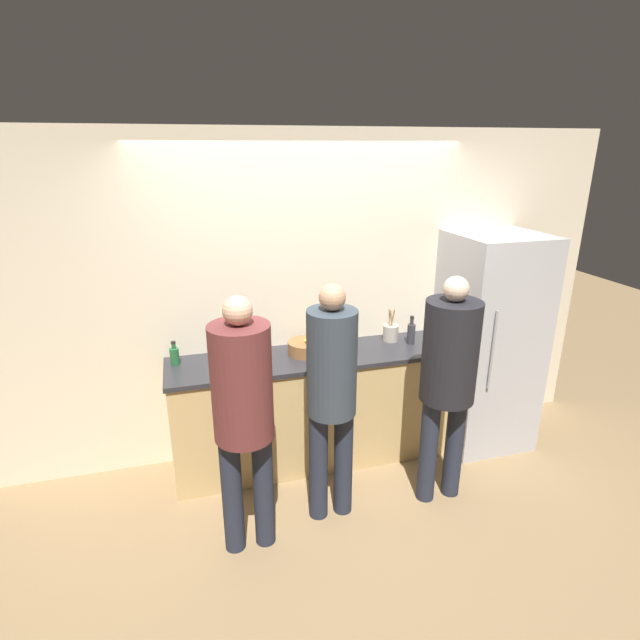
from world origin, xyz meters
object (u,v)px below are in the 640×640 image
object	(u,v)px
fruit_bowl	(307,347)
bottle_dark	(411,333)
refrigerator	(488,341)
bottle_green	(175,355)
person_right	(448,371)
person_left	(243,406)
utensil_crock	(391,332)
person_center	(332,388)
cup_black	(266,360)

from	to	relation	value
fruit_bowl	bottle_dark	xyz separation A→B (m)	(0.87, -0.03, 0.04)
refrigerator	bottle_green	bearing A→B (deg)	175.79
person_right	bottle_dark	distance (m)	0.73
person_left	utensil_crock	size ratio (longest dim) A/B	6.23
person_center	person_right	world-z (taller)	same
fruit_bowl	bottle_green	xyz separation A→B (m)	(-0.99, 0.06, 0.02)
person_center	bottle_green	distance (m)	1.25
refrigerator	person_left	xyz separation A→B (m)	(-2.15, -0.74, 0.11)
person_center	cup_black	bearing A→B (deg)	119.83
refrigerator	cup_black	distance (m)	1.89
cup_black	fruit_bowl	bearing A→B (deg)	22.97
cup_black	bottle_dark	bearing A→B (deg)	5.26
bottle_green	cup_black	distance (m)	0.68
person_right	refrigerator	bearing A→B (deg)	40.69
refrigerator	person_center	size ratio (longest dim) A/B	1.08
refrigerator	cup_black	size ratio (longest dim) A/B	21.69
person_right	utensil_crock	bearing A→B (deg)	94.53
fruit_bowl	bottle_dark	distance (m)	0.87
bottle_green	bottle_dark	xyz separation A→B (m)	(1.86, -0.10, 0.02)
person_center	person_right	xyz separation A→B (m)	(0.82, -0.04, 0.03)
person_left	bottle_dark	distance (m)	1.70
person_left	cup_black	size ratio (longest dim) A/B	20.24
bottle_green	bottle_dark	world-z (taller)	bottle_dark
person_right	cup_black	distance (m)	1.30
person_left	bottle_green	size ratio (longest dim) A/B	9.27
utensil_crock	bottle_green	size ratio (longest dim) A/B	1.49
person_right	person_center	bearing A→B (deg)	177.27
person_left	refrigerator	bearing A→B (deg)	18.97
person_left	bottle_green	bearing A→B (deg)	112.63
person_left	utensil_crock	distance (m)	1.64
person_left	bottle_green	distance (m)	1.00
person_left	person_right	world-z (taller)	person_left
fruit_bowl	utensil_crock	distance (m)	0.74
person_left	cup_black	bearing A→B (deg)	69.97
bottle_green	utensil_crock	bearing A→B (deg)	0.32
refrigerator	person_left	size ratio (longest dim) A/B	1.07
refrigerator	person_center	bearing A→B (deg)	-159.11
person_right	fruit_bowl	bearing A→B (deg)	136.70
refrigerator	bottle_green	distance (m)	2.54
fruit_bowl	utensil_crock	bearing A→B (deg)	5.50
bottle_dark	cup_black	distance (m)	1.22
person_right	cup_black	xyz separation A→B (m)	(-1.15, 0.61, -0.05)
bottle_dark	cup_black	world-z (taller)	bottle_dark
utensil_crock	cup_black	size ratio (longest dim) A/B	3.25
bottle_dark	person_left	bearing A→B (deg)	-150.73
bottle_dark	cup_black	size ratio (longest dim) A/B	2.82
person_right	bottle_dark	size ratio (longest dim) A/B	7.11
person_center	cup_black	size ratio (longest dim) A/B	20.07
person_right	fruit_bowl	distance (m)	1.11
person_left	bottle_dark	xyz separation A→B (m)	(1.48, 0.83, 0.01)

